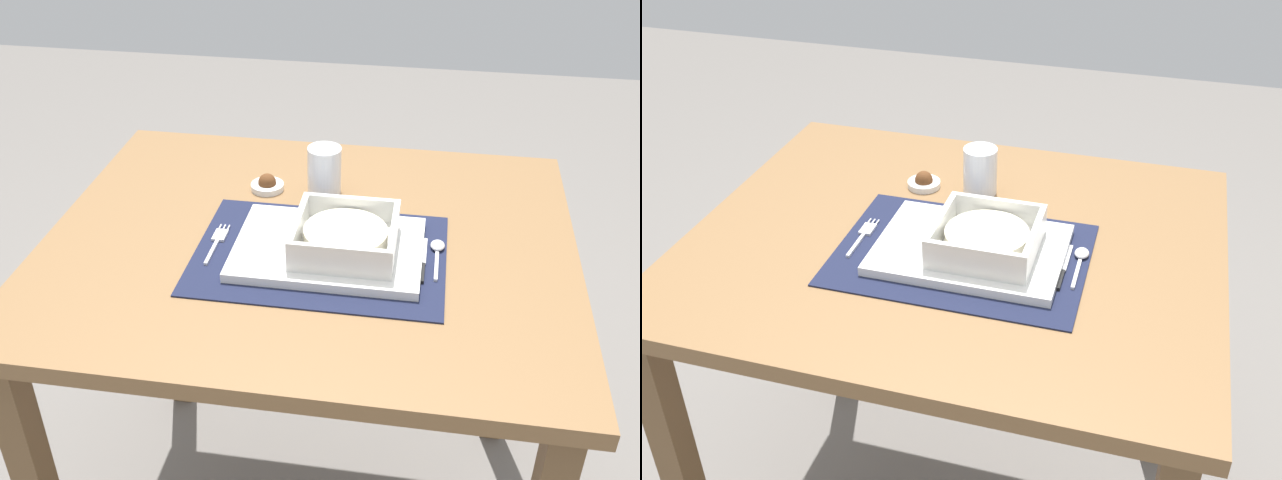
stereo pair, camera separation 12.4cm
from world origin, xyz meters
TOP-DOWN VIEW (x-y plane):
  - dining_table at (0.00, 0.00)m, footprint 0.91×0.77m
  - placemat at (0.03, -0.05)m, footprint 0.42×0.30m
  - serving_plate at (0.04, -0.04)m, footprint 0.31×0.22m
  - porridge_bowl at (0.07, -0.05)m, footprint 0.17×0.17m
  - fork at (-0.15, -0.04)m, footprint 0.02×0.13m
  - spoon at (0.22, -0.01)m, footprint 0.02×0.11m
  - butter_knife at (0.20, -0.05)m, footprint 0.01×0.13m
  - bread_knife at (0.17, -0.05)m, footprint 0.01×0.14m
  - drinking_glass at (-0.00, 0.17)m, footprint 0.06×0.06m
  - condiment_saucer at (-0.11, 0.16)m, footprint 0.06×0.06m

SIDE VIEW (x-z plane):
  - dining_table at x=0.00m, z-range 0.27..1.02m
  - placemat at x=0.03m, z-range 0.76..0.76m
  - fork at x=-0.15m, z-range 0.76..0.77m
  - butter_knife at x=0.20m, z-range 0.76..0.77m
  - bread_knife at x=0.17m, z-range 0.76..0.77m
  - spoon at x=0.22m, z-range 0.76..0.77m
  - condiment_saucer at x=-0.11m, z-range 0.75..0.78m
  - serving_plate at x=0.04m, z-range 0.76..0.78m
  - porridge_bowl at x=0.07m, z-range 0.77..0.82m
  - drinking_glass at x=0.00m, z-range 0.75..0.84m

